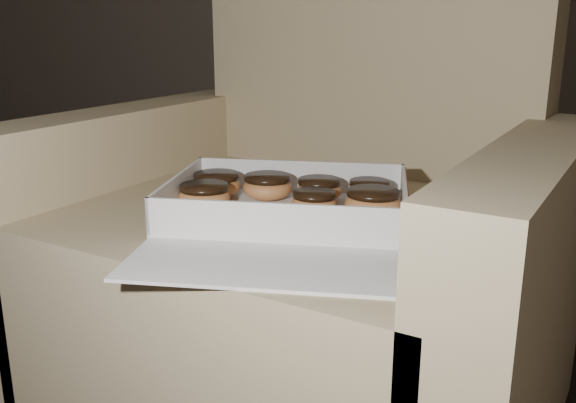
# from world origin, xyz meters

# --- Properties ---
(armchair) EXTENTS (0.94, 0.79, 0.98)m
(armchair) POSITION_xyz_m (0.85, 0.96, 0.31)
(armchair) COLOR #968960
(armchair) RESTS_ON floor
(bakery_box) EXTENTS (0.53, 0.57, 0.07)m
(bakery_box) POSITION_xyz_m (0.90, 0.80, 0.45)
(bakery_box) COLOR silver
(bakery_box) RESTS_ON armchair
(donut_a) EXTENTS (0.09, 0.09, 0.05)m
(donut_a) POSITION_xyz_m (1.02, 0.88, 0.47)
(donut_a) COLOR #BD7942
(donut_a) RESTS_ON bakery_box
(donut_b) EXTENTS (0.09, 0.09, 0.04)m
(donut_b) POSITION_xyz_m (0.75, 0.78, 0.47)
(donut_b) COLOR #BD7942
(donut_b) RESTS_ON bakery_box
(donut_c) EXTENTS (0.08, 0.08, 0.04)m
(donut_c) POSITION_xyz_m (0.93, 0.85, 0.47)
(donut_c) COLOR #BD7942
(donut_c) RESTS_ON bakery_box
(donut_d) EXTENTS (0.09, 0.09, 0.05)m
(donut_d) POSITION_xyz_m (0.81, 0.89, 0.47)
(donut_d) COLOR #BD7942
(donut_d) RESTS_ON bakery_box
(donut_e) EXTENTS (0.08, 0.08, 0.04)m
(donut_e) POSITION_xyz_m (0.90, 0.92, 0.47)
(donut_e) COLOR #BD7942
(donut_e) RESTS_ON bakery_box
(donut_f) EXTENTS (0.08, 0.08, 0.04)m
(donut_f) POSITION_xyz_m (0.98, 0.97, 0.47)
(donut_f) COLOR #BD7942
(donut_f) RESTS_ON bakery_box
(donut_g) EXTENTS (0.09, 0.09, 0.04)m
(donut_g) POSITION_xyz_m (0.72, 0.85, 0.47)
(donut_g) COLOR #BD7942
(donut_g) RESTS_ON bakery_box
(crumb_a) EXTENTS (0.01, 0.01, 0.00)m
(crumb_a) POSITION_xyz_m (1.06, 0.85, 0.45)
(crumb_a) COLOR black
(crumb_a) RESTS_ON bakery_box
(crumb_b) EXTENTS (0.01, 0.01, 0.00)m
(crumb_b) POSITION_xyz_m (0.78, 0.72, 0.45)
(crumb_b) COLOR black
(crumb_b) RESTS_ON bakery_box
(crumb_c) EXTENTS (0.01, 0.01, 0.00)m
(crumb_c) POSITION_xyz_m (0.79, 0.66, 0.45)
(crumb_c) COLOR black
(crumb_c) RESTS_ON bakery_box
(crumb_d) EXTENTS (0.01, 0.01, 0.00)m
(crumb_d) POSITION_xyz_m (1.02, 0.75, 0.45)
(crumb_d) COLOR black
(crumb_d) RESTS_ON bakery_box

